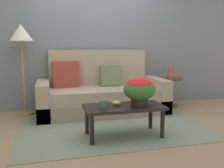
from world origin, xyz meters
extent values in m
plane|color=#997A56|center=(0.00, 0.00, 0.00)|extent=(14.00, 14.00, 0.00)
cube|color=slate|center=(0.00, 1.25, 1.38)|extent=(6.40, 0.12, 2.77)
cube|color=gray|center=(0.00, -0.10, 0.01)|extent=(2.67, 1.80, 0.01)
cube|color=gray|center=(0.01, 0.69, 0.12)|extent=(2.22, 0.93, 0.25)
cube|color=gray|center=(0.01, 0.66, 0.35)|extent=(1.80, 0.83, 0.20)
cube|color=gray|center=(0.01, 1.07, 0.66)|extent=(1.80, 0.17, 0.88)
cube|color=gray|center=(-0.99, 0.69, 0.29)|extent=(0.21, 0.93, 0.59)
cube|color=gray|center=(1.02, 0.69, 0.29)|extent=(0.21, 0.93, 0.59)
cube|color=#93382D|center=(-0.60, 0.91, 0.68)|extent=(0.47, 0.19, 0.46)
cube|color=#607047|center=(0.20, 0.90, 0.63)|extent=(0.38, 0.23, 0.38)
cylinder|color=black|center=(-0.43, -0.70, 0.19)|extent=(0.05, 0.05, 0.38)
cylinder|color=black|center=(0.49, -0.70, 0.19)|extent=(0.05, 0.05, 0.38)
cylinder|color=black|center=(-0.43, -0.32, 0.19)|extent=(0.05, 0.05, 0.38)
cylinder|color=black|center=(0.49, -0.32, 0.19)|extent=(0.05, 0.05, 0.38)
cube|color=black|center=(0.03, -0.51, 0.39)|extent=(1.02, 0.49, 0.04)
cylinder|color=#4C331E|center=(1.38, 0.81, 0.01)|extent=(0.30, 0.30, 0.03)
cylinder|color=#4C331E|center=(1.38, 0.81, 0.28)|extent=(0.05, 0.05, 0.50)
cylinder|color=#4C331E|center=(1.38, 0.81, 0.54)|extent=(0.46, 0.46, 0.03)
cylinder|color=olive|center=(-1.31, 0.94, 0.01)|extent=(0.30, 0.30, 0.03)
cylinder|color=olive|center=(-1.31, 0.94, 0.64)|extent=(0.03, 0.03, 1.22)
cone|color=beige|center=(-1.31, 0.94, 1.39)|extent=(0.39, 0.39, 0.27)
cylinder|color=black|center=(0.23, -0.53, 0.47)|extent=(0.22, 0.22, 0.11)
ellipsoid|color=#286028|center=(0.23, -0.53, 0.62)|extent=(0.41, 0.41, 0.27)
ellipsoid|color=red|center=(0.23, -0.53, 0.69)|extent=(0.35, 0.35, 0.15)
cylinder|color=#3D664C|center=(-0.25, -0.54, 0.46)|extent=(0.09, 0.09, 0.10)
torus|color=#3D664C|center=(-0.19, -0.54, 0.46)|extent=(0.07, 0.01, 0.07)
cylinder|color=gold|center=(-0.06, -0.46, 0.42)|extent=(0.05, 0.05, 0.02)
ellipsoid|color=gold|center=(-0.06, -0.46, 0.45)|extent=(0.12, 0.12, 0.05)
cylinder|color=#934C42|center=(1.39, 0.82, 0.65)|extent=(0.12, 0.12, 0.18)
cylinder|color=#934C42|center=(1.39, 0.82, 0.77)|extent=(0.05, 0.05, 0.06)
camera|label=1|loc=(-0.90, -3.47, 1.18)|focal=39.69mm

